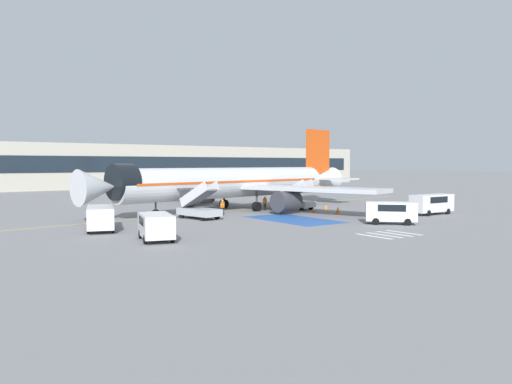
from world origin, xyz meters
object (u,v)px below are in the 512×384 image
(service_van_1, at_px, (156,225))
(boarding_stairs_forward, at_px, (199,209))
(service_van_3, at_px, (391,211))
(boarding_stairs_aft, at_px, (295,201))
(fuel_tanker, at_px, (185,186))
(terminal_building, at_px, (129,166))
(traffic_cone_1, at_px, (326,207))
(airliner, at_px, (235,183))
(ground_crew_0, at_px, (222,206))
(service_van_0, at_px, (100,216))
(traffic_cone_0, at_px, (338,210))
(service_van_2, at_px, (432,203))
(traffic_cone_2, at_px, (314,210))
(ground_crew_1, at_px, (265,203))

(service_van_1, bearing_deg, boarding_stairs_forward, 64.13)
(service_van_3, bearing_deg, boarding_stairs_aft, -142.98)
(fuel_tanker, xyz_separation_m, terminal_building, (5.06, 38.98, 3.19))
(traffic_cone_1, bearing_deg, service_van_3, -110.94)
(airliner, distance_m, ground_crew_0, 6.67)
(traffic_cone_1, bearing_deg, service_van_1, -157.71)
(service_van_0, distance_m, service_van_1, 7.85)
(boarding_stairs_forward, relative_size, ground_crew_0, 3.19)
(airliner, distance_m, service_van_3, 20.66)
(ground_crew_0, bearing_deg, traffic_cone_1, -23.65)
(boarding_stairs_forward, xyz_separation_m, terminal_building, (19.59, 70.14, 4.02))
(traffic_cone_0, distance_m, traffic_cone_1, 5.26)
(service_van_0, bearing_deg, service_van_2, 4.62)
(fuel_tanker, xyz_separation_m, traffic_cone_2, (-0.59, -33.00, -1.57))
(traffic_cone_0, relative_size, traffic_cone_1, 1.18)
(ground_crew_1, xyz_separation_m, traffic_cone_1, (7.05, -3.06, -0.66))
(airliner, distance_m, boarding_stairs_forward, 10.29)
(boarding_stairs_forward, relative_size, service_van_1, 1.13)
(boarding_stairs_forward, bearing_deg, ground_crew_1, 7.42)
(boarding_stairs_forward, relative_size, boarding_stairs_aft, 1.00)
(traffic_cone_2, bearing_deg, ground_crew_0, 162.23)
(traffic_cone_1, bearing_deg, boarding_stairs_forward, -178.95)
(service_van_1, xyz_separation_m, service_van_3, (21.78, -3.41, 0.06))
(traffic_cone_1, xyz_separation_m, traffic_cone_2, (-3.92, -2.17, -0.05))
(service_van_3, bearing_deg, traffic_cone_1, -155.27)
(service_van_1, xyz_separation_m, service_van_2, (32.48, -0.20, 0.15))
(boarding_stairs_forward, distance_m, terminal_building, 72.93)
(fuel_tanker, distance_m, ground_crew_0, 31.64)
(boarding_stairs_forward, relative_size, ground_crew_1, 3.30)
(ground_crew_1, distance_m, terminal_building, 67.45)
(service_van_0, bearing_deg, boarding_stairs_aft, 30.31)
(airliner, bearing_deg, terminal_building, -20.05)
(airliner, distance_m, boarding_stairs_aft, 7.77)
(service_van_3, height_order, traffic_cone_2, service_van_3)
(service_van_0, height_order, traffic_cone_2, service_van_0)
(ground_crew_1, xyz_separation_m, terminal_building, (8.78, 66.75, 4.05))
(service_van_2, distance_m, traffic_cone_1, 12.55)
(service_van_2, bearing_deg, boarding_stairs_forward, -114.45)
(service_van_0, xyz_separation_m, service_van_2, (34.03, -7.89, 0.10))
(service_van_2, height_order, terminal_building, terminal_building)
(fuel_tanker, distance_m, service_van_1, 48.44)
(boarding_stairs_aft, height_order, ground_crew_0, boarding_stairs_aft)
(service_van_0, distance_m, terminal_building, 79.58)
(service_van_3, height_order, traffic_cone_1, service_van_3)
(ground_crew_1, height_order, terminal_building, terminal_building)
(boarding_stairs_aft, xyz_separation_m, terminal_building, (4.76, 67.53, 4.04))
(boarding_stairs_forward, xyz_separation_m, fuel_tanker, (14.53, 31.15, 0.83))
(fuel_tanker, bearing_deg, service_van_1, -29.56)
(traffic_cone_1, bearing_deg, traffic_cone_2, -151.00)
(boarding_stairs_forward, relative_size, traffic_cone_2, 11.36)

